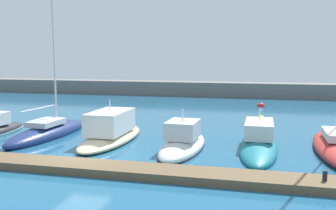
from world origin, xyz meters
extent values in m
plane|color=#1E567A|center=(0.00, 0.00, 0.00)|extent=(120.00, 120.00, 0.00)
cube|color=brown|center=(0.00, -1.63, 0.20)|extent=(34.93, 1.85, 0.39)
cube|color=slate|center=(0.00, 35.60, 1.01)|extent=(108.00, 3.32, 2.02)
ellipsoid|color=navy|center=(-5.24, 5.28, 0.23)|extent=(2.77, 9.31, 1.28)
cylinder|color=silver|center=(-5.29, 4.17, 2.17)|extent=(0.27, 3.70, 0.09)
cube|color=silver|center=(-5.25, 4.95, 1.05)|extent=(1.86, 2.71, 0.37)
ellipsoid|color=beige|center=(-0.27, 4.93, 0.20)|extent=(2.89, 8.64, 0.83)
cube|color=silver|center=(-0.27, 4.78, 1.35)|extent=(2.20, 4.04, 1.46)
cube|color=black|center=(-0.26, 6.27, 1.57)|extent=(1.96, 1.02, 0.82)
cylinder|color=silver|center=(-0.27, 4.78, 2.46)|extent=(0.08, 0.08, 0.77)
ellipsoid|color=white|center=(4.95, 3.66, 0.21)|extent=(2.64, 7.20, 1.13)
ellipsoid|color=black|center=(4.95, 3.66, 0.02)|extent=(2.66, 7.28, 0.12)
cube|color=silver|center=(4.95, 3.57, 1.30)|extent=(1.91, 2.41, 1.06)
cube|color=black|center=(5.00, 4.68, 1.46)|extent=(1.65, 0.66, 0.59)
cylinder|color=silver|center=(4.95, 3.57, 2.19)|extent=(0.08, 0.08, 0.72)
ellipsoid|color=#19707F|center=(9.48, 4.75, 0.10)|extent=(2.37, 8.79, 1.09)
cube|color=silver|center=(9.49, 5.77, 1.13)|extent=(1.76, 3.57, 0.97)
cube|color=black|center=(9.49, 6.07, 1.28)|extent=(1.56, 0.91, 0.55)
cylinder|color=silver|center=(9.49, 5.77, 2.03)|extent=(0.08, 0.08, 0.82)
sphere|color=red|center=(9.73, 25.38, 0.00)|extent=(0.90, 0.90, 0.90)
sphere|color=yellow|center=(9.65, 16.53, 0.00)|extent=(0.74, 0.74, 0.74)
cylinder|color=black|center=(12.27, -1.63, 0.61)|extent=(0.20, 0.20, 0.44)
camera|label=1|loc=(9.35, -18.32, 5.73)|focal=39.84mm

